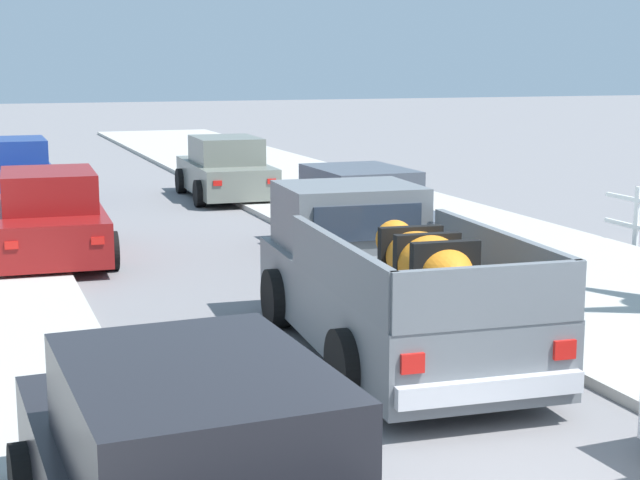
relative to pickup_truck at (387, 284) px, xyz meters
name	(u,v)px	position (x,y,z in m)	size (l,w,h in m)	color
sidewalk_right	(432,232)	(4.05, 6.92, -0.75)	(5.20, 60.00, 0.12)	#B2AFA8
curb_right	(376,236)	(2.85, 6.92, -0.76)	(0.16, 60.00, 0.10)	silver
pickup_truck	(387,284)	(0.00, 0.00, 0.00)	(2.46, 5.32, 1.80)	slate
car_left_near	(50,218)	(-3.20, 7.02, -0.10)	(2.17, 4.32, 1.54)	maroon
car_right_near	(226,170)	(1.57, 13.40, -0.10)	(2.17, 4.32, 1.54)	slate
car_left_far	(14,173)	(-3.41, 14.50, -0.10)	(2.05, 4.27, 1.54)	navy
car_right_far	(361,215)	(1.94, 5.49, -0.10)	(2.04, 4.27, 1.54)	#474C56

